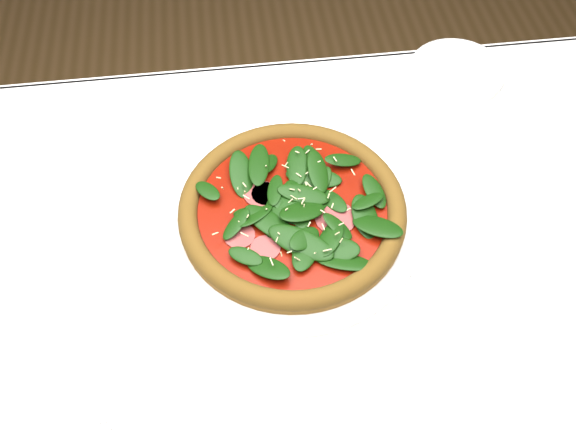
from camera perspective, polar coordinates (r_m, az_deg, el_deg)
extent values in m
cube|color=white|center=(0.82, -3.73, -6.54)|extent=(1.20, 0.80, 0.04)
cylinder|color=#503020|center=(1.43, 17.93, 0.54)|extent=(0.06, 0.06, 0.71)
cube|color=white|center=(1.14, -5.28, 8.78)|extent=(1.20, 0.01, 0.22)
cylinder|color=silver|center=(0.85, 0.38, -0.09)|extent=(0.35, 0.35, 0.01)
torus|color=silver|center=(0.85, 0.38, 0.07)|extent=(0.35, 0.35, 0.01)
cylinder|color=#9B6825|center=(0.84, 0.38, 0.35)|extent=(0.34, 0.34, 0.01)
torus|color=olive|center=(0.84, 0.39, 0.67)|extent=(0.34, 0.34, 0.03)
cylinder|color=#901505|center=(0.84, 0.39, 0.67)|extent=(0.28, 0.28, 0.00)
cylinder|color=#9F493F|center=(0.83, 0.39, 0.83)|extent=(0.25, 0.25, 0.00)
ellipsoid|color=#133B0A|center=(0.83, 0.39, 1.25)|extent=(0.27, 0.27, 0.02)
cylinder|color=beige|center=(0.82, 0.40, 1.50)|extent=(0.25, 0.25, 0.00)
cube|color=silver|center=(0.75, -15.91, -16.74)|extent=(0.03, 0.05, 0.00)
cylinder|color=silver|center=(1.08, 14.81, 12.36)|extent=(0.15, 0.15, 0.01)
torus|color=silver|center=(1.08, 14.84, 12.49)|extent=(0.15, 0.15, 0.01)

